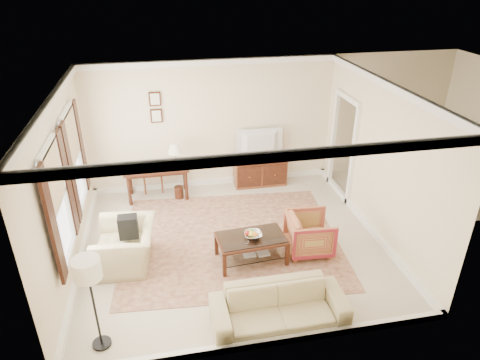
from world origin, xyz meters
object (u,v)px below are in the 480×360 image
object	(u,v)px
tv	(261,135)
sofa	(279,302)
striped_armchair	(310,232)
sideboard	(260,170)
writing_desk	(157,171)
club_armchair	(125,240)
coffee_table	(251,242)

from	to	relation	value
tv	sofa	xyz separation A→B (m)	(-0.75, -4.29, -0.86)
striped_armchair	sideboard	bearing A→B (deg)	9.49
sideboard	sofa	xyz separation A→B (m)	(-0.75, -4.31, 0.01)
writing_desk	striped_armchair	bearing A→B (deg)	-44.38
writing_desk	tv	bearing A→B (deg)	3.92
sideboard	tv	bearing A→B (deg)	-90.00
writing_desk	striped_armchair	distance (m)	3.66
writing_desk	sofa	xyz separation A→B (m)	(1.61, -4.13, -0.26)
writing_desk	club_armchair	bearing A→B (deg)	-104.40
sofa	tv	bearing A→B (deg)	79.95
writing_desk	club_armchair	world-z (taller)	club_armchair
club_armchair	sideboard	bearing A→B (deg)	135.22
sideboard	sofa	size ratio (longest dim) A/B	0.62
tv	coffee_table	distance (m)	3.04
coffee_table	writing_desk	bearing A→B (deg)	120.20
tv	coffee_table	world-z (taller)	tv
sofa	writing_desk	bearing A→B (deg)	111.12
club_armchair	writing_desk	bearing A→B (deg)	170.67
tv	coffee_table	size ratio (longest dim) A/B	0.83
tv	coffee_table	bearing A→B (deg)	73.53
striped_armchair	tv	bearing A→B (deg)	9.53
sideboard	writing_desk	bearing A→B (deg)	-175.60
sideboard	coffee_table	distance (m)	2.93
sideboard	club_armchair	size ratio (longest dim) A/B	1.07
striped_armchair	club_armchair	distance (m)	3.22
club_armchair	sofa	world-z (taller)	club_armchair
club_armchair	coffee_table	bearing A→B (deg)	86.37
writing_desk	sideboard	world-z (taller)	writing_desk
tv	sideboard	bearing A→B (deg)	-90.00
coffee_table	club_armchair	bearing A→B (deg)	171.30
striped_armchair	sofa	size ratio (longest dim) A/B	0.41
sideboard	club_armchair	world-z (taller)	club_armchair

